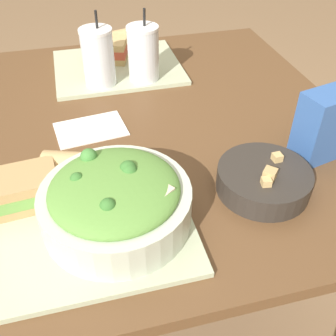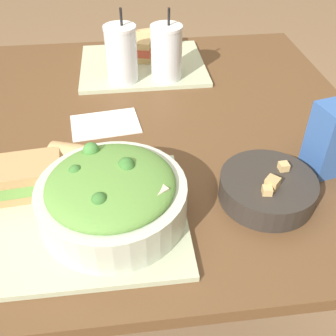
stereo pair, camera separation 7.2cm
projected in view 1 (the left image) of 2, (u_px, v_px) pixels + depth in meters
The scene contains 14 objects.
ground_plane at pixel (139, 293), 1.46m from camera, with size 12.00×12.00×0.00m, color #846647.
dining_table at pixel (127, 155), 1.04m from camera, with size 1.14×1.07×0.74m.
tray_near at pixel (86, 225), 0.72m from camera, with size 0.38×0.32×0.01m.
tray_far at pixel (118, 67), 1.22m from camera, with size 0.38×0.32×0.01m.
salad_bowl at pixel (116, 200), 0.69m from camera, with size 0.27×0.27×0.11m.
soup_bowl at pixel (264, 179), 0.78m from camera, with size 0.19×0.19×0.07m.
sandwich_near at pixel (24, 189), 0.74m from camera, with size 0.14×0.11×0.06m.
baguette_near at pixel (79, 168), 0.78m from camera, with size 0.15×0.11×0.06m.
sandwich_far at pixel (108, 50), 1.23m from camera, with size 0.14×0.13×0.06m.
baguette_far at pixel (127, 39), 1.30m from camera, with size 0.12×0.09×0.06m.
drink_cup_dark at pixel (98, 59), 1.08m from camera, with size 0.09×0.09×0.20m.
drink_cup_red at pixel (143, 55), 1.10m from camera, with size 0.09×0.09×0.20m.
chip_bag at pixel (330, 123), 0.85m from camera, with size 0.16×0.10×0.16m.
napkin_folded at pixel (91, 129), 0.96m from camera, with size 0.18×0.14×0.00m.
Camera 1 is at (-0.10, -0.82, 1.29)m, focal length 42.00 mm.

